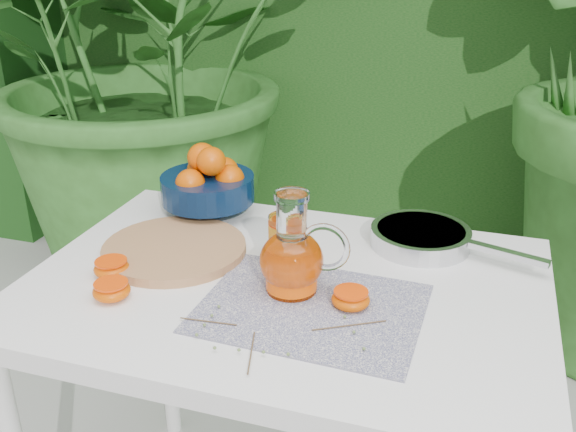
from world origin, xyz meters
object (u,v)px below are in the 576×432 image
(juice_pitcher, at_px, (293,258))
(saute_pan, at_px, (422,236))
(fruit_bowl, at_px, (209,182))
(cutting_board, at_px, (174,249))
(white_table, at_px, (285,317))

(juice_pitcher, distance_m, saute_pan, 0.35)
(fruit_bowl, relative_size, juice_pitcher, 1.46)
(cutting_board, bearing_deg, fruit_bowl, 93.91)
(fruit_bowl, bearing_deg, white_table, -43.41)
(white_table, bearing_deg, saute_pan, 45.31)
(white_table, xyz_separation_m, juice_pitcher, (0.03, -0.03, 0.15))
(white_table, height_order, cutting_board, cutting_board)
(cutting_board, relative_size, saute_pan, 0.77)
(fruit_bowl, bearing_deg, saute_pan, -2.48)
(cutting_board, relative_size, juice_pitcher, 1.53)
(cutting_board, bearing_deg, white_table, -9.21)
(white_table, xyz_separation_m, fruit_bowl, (-0.27, 0.26, 0.16))
(white_table, xyz_separation_m, saute_pan, (0.23, 0.24, 0.10))
(cutting_board, xyz_separation_m, juice_pitcher, (0.29, -0.08, 0.06))
(fruit_bowl, distance_m, saute_pan, 0.51)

